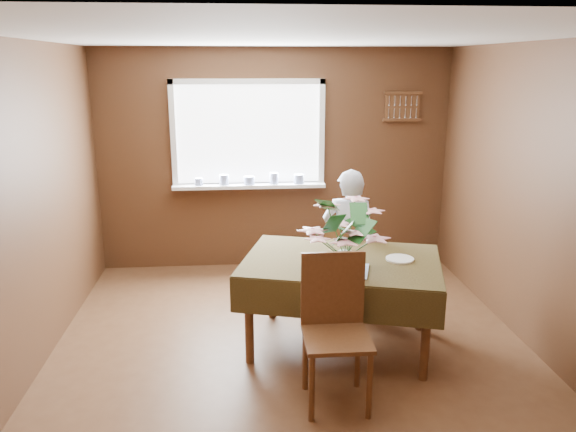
{
  "coord_description": "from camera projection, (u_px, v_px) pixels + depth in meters",
  "views": [
    {
      "loc": [
        -0.41,
        -4.1,
        2.32
      ],
      "look_at": [
        0.0,
        0.55,
        1.05
      ],
      "focal_mm": 35.0,
      "sensor_mm": 36.0,
      "label": 1
    }
  ],
  "objects": [
    {
      "name": "floor",
      "position": [
        294.0,
        357.0,
        4.58
      ],
      "size": [
        4.5,
        4.5,
        0.0
      ],
      "primitive_type": "plane",
      "color": "#4F2F1B",
      "rests_on": "ground"
    },
    {
      "name": "ceiling",
      "position": [
        295.0,
        37.0,
        3.93
      ],
      "size": [
        4.5,
        4.5,
        0.0
      ],
      "primitive_type": "plane",
      "rotation": [
        3.14,
        0.0,
        0.0
      ],
      "color": "white",
      "rests_on": "wall_back"
    },
    {
      "name": "wall_back",
      "position": [
        275.0,
        160.0,
        6.42
      ],
      "size": [
        4.0,
        0.0,
        4.0
      ],
      "primitive_type": "plane",
      "rotation": [
        1.57,
        0.0,
        0.0
      ],
      "color": "brown",
      "rests_on": "floor"
    },
    {
      "name": "wall_front",
      "position": [
        354.0,
        361.0,
        2.09
      ],
      "size": [
        4.0,
        0.0,
        4.0
      ],
      "primitive_type": "plane",
      "rotation": [
        -1.57,
        0.0,
        0.0
      ],
      "color": "brown",
      "rests_on": "floor"
    },
    {
      "name": "wall_left",
      "position": [
        21.0,
        216.0,
        4.08
      ],
      "size": [
        0.0,
        4.5,
        4.5
      ],
      "primitive_type": "plane",
      "rotation": [
        1.57,
        0.0,
        1.57
      ],
      "color": "brown",
      "rests_on": "floor"
    },
    {
      "name": "wall_right",
      "position": [
        546.0,
        204.0,
        4.42
      ],
      "size": [
        0.0,
        4.5,
        4.5
      ],
      "primitive_type": "plane",
      "rotation": [
        1.57,
        0.0,
        -1.57
      ],
      "color": "brown",
      "rests_on": "floor"
    },
    {
      "name": "window_assembly",
      "position": [
        249.0,
        152.0,
        6.31
      ],
      "size": [
        1.72,
        0.2,
        1.22
      ],
      "color": "white",
      "rests_on": "wall_back"
    },
    {
      "name": "spoon_rack",
      "position": [
        402.0,
        106.0,
        6.35
      ],
      "size": [
        0.44,
        0.05,
        0.33
      ],
      "color": "brown",
      "rests_on": "wall_back"
    },
    {
      "name": "dining_table",
      "position": [
        341.0,
        270.0,
        4.62
      ],
      "size": [
        1.82,
        1.48,
        0.78
      ],
      "rotation": [
        0.0,
        0.0,
        -0.28
      ],
      "color": "brown",
      "rests_on": "floor"
    },
    {
      "name": "chair_far",
      "position": [
        347.0,
        260.0,
        5.41
      ],
      "size": [
        0.52,
        0.52,
        0.89
      ],
      "rotation": [
        0.0,
        0.0,
        2.57
      ],
      "color": "brown",
      "rests_on": "floor"
    },
    {
      "name": "chair_near",
      "position": [
        335.0,
        324.0,
        3.91
      ],
      "size": [
        0.46,
        0.46,
        1.05
      ],
      "rotation": [
        0.0,
        0.0,
        -0.01
      ],
      "color": "brown",
      "rests_on": "floor"
    },
    {
      "name": "seated_woman",
      "position": [
        349.0,
        241.0,
        5.31
      ],
      "size": [
        0.58,
        0.47,
        1.39
      ],
      "primitive_type": "imported",
      "rotation": [
        0.0,
        0.0,
        2.84
      ],
      "color": "white",
      "rests_on": "floor"
    },
    {
      "name": "flower_bouquet",
      "position": [
        346.0,
        229.0,
        4.29
      ],
      "size": [
        0.59,
        0.59,
        0.5
      ],
      "rotation": [
        0.0,
        0.0,
        -0.41
      ],
      "color": "white",
      "rests_on": "dining_table"
    },
    {
      "name": "side_plate",
      "position": [
        400.0,
        259.0,
        4.58
      ],
      "size": [
        0.26,
        0.26,
        0.01
      ],
      "primitive_type": "cylinder",
      "rotation": [
        0.0,
        0.0,
        -0.17
      ],
      "color": "white",
      "rests_on": "dining_table"
    },
    {
      "name": "table_knife",
      "position": [
        359.0,
        269.0,
        4.36
      ],
      "size": [
        0.04,
        0.2,
        0.0
      ],
      "primitive_type": "cube",
      "rotation": [
        0.0,
        0.0,
        -0.09
      ],
      "color": "silver",
      "rests_on": "dining_table"
    }
  ]
}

